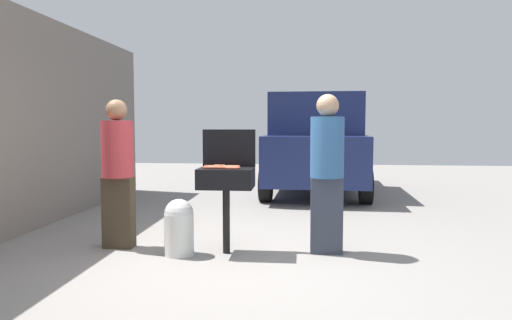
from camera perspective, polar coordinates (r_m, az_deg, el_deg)
name	(u,v)px	position (r m, az deg, el deg)	size (l,w,h in m)	color
ground_plane	(237,259)	(5.08, -2.26, -11.94)	(24.00, 24.00, 0.00)	gray
house_wall_side	(18,121)	(6.90, -26.90, 4.25)	(0.24, 8.00, 2.94)	slate
bbq_grill	(226,181)	(5.17, -3.64, -2.58)	(0.60, 0.44, 0.95)	black
grill_lid_open	(229,148)	(5.36, -3.29, 1.47)	(0.60, 0.05, 0.42)	black
hot_dog_0	(232,168)	(5.01, -2.95, -0.99)	(0.03, 0.03, 0.13)	#C6593D
hot_dog_1	(234,168)	(5.05, -2.65, -0.94)	(0.03, 0.03, 0.13)	#B74C33
hot_dog_2	(220,166)	(5.30, -4.43, -0.70)	(0.03, 0.03, 0.13)	#C6593D
hot_dog_3	(210,166)	(5.24, -5.55, -0.76)	(0.03, 0.03, 0.13)	#B74C33
hot_dog_4	(215,167)	(5.15, -5.04, -0.85)	(0.03, 0.03, 0.13)	#C6593D
hot_dog_5	(229,167)	(5.18, -3.33, -0.81)	(0.03, 0.03, 0.13)	#C6593D
hot_dog_6	(212,167)	(5.11, -5.38, -0.89)	(0.03, 0.03, 0.13)	#B74C33
hot_dog_7	(224,167)	(5.10, -3.94, -0.89)	(0.03, 0.03, 0.13)	#B74C33
hot_dog_8	(214,167)	(5.20, -5.15, -0.80)	(0.03, 0.03, 0.13)	#B74C33
hot_dog_9	(234,166)	(5.21, -2.72, -0.77)	(0.03, 0.03, 0.13)	#C6593D
hot_dog_10	(222,168)	(5.05, -4.19, -0.94)	(0.03, 0.03, 0.13)	#B74C33
hot_dog_11	(232,167)	(5.12, -2.98, -0.87)	(0.03, 0.03, 0.13)	#B74C33
hot_dog_12	(209,168)	(5.08, -5.74, -0.92)	(0.03, 0.03, 0.13)	#C6593D
propane_tank	(179,226)	(5.23, -9.31, -7.90)	(0.32, 0.32, 0.62)	silver
person_left	(118,168)	(5.62, -16.41, -0.92)	(0.36, 0.36, 1.71)	#3F3323
person_right	(327,168)	(5.22, 8.60, -0.91)	(0.37, 0.37, 1.75)	#333847
parked_minivan	(316,143)	(10.04, 7.29, 2.02)	(2.16, 4.47, 2.02)	navy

